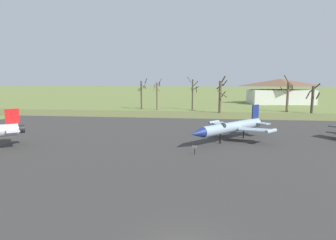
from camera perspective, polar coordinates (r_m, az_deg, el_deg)
asphalt_apron at (r=28.40m, az=5.70°, el=-7.60°), size 77.45×54.54×0.05m
grass_verge_strip at (r=61.07m, az=6.46°, el=1.08°), size 137.45×12.00×0.06m
jet_fighter_front_right at (r=35.55m, az=13.07°, el=-1.44°), size 10.98×11.52×4.40m
info_placard_front_right at (r=28.86m, az=5.62°, el=-6.11°), size 0.52×0.29×1.00m
bare_tree_far_left at (r=72.14m, az=-5.52°, el=5.58°), size 2.93×3.08×8.19m
bare_tree_left_of_center at (r=70.56m, az=-2.29°, el=5.42°), size 2.09×1.99×8.15m
bare_tree_center at (r=70.74m, az=5.24°, el=5.69°), size 3.04×3.05×8.60m
bare_tree_right_of_center at (r=65.12m, az=10.96°, el=5.20°), size 2.46×3.15×8.76m
bare_tree_far_right at (r=72.16m, az=23.81°, el=4.93°), size 3.06×2.69×8.99m
bare_tree_backdrop_extra at (r=71.59m, az=28.08°, el=4.06°), size 3.22×2.95×7.04m
visitor_building at (r=96.65m, az=22.46°, el=5.55°), size 21.11×12.95×8.06m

